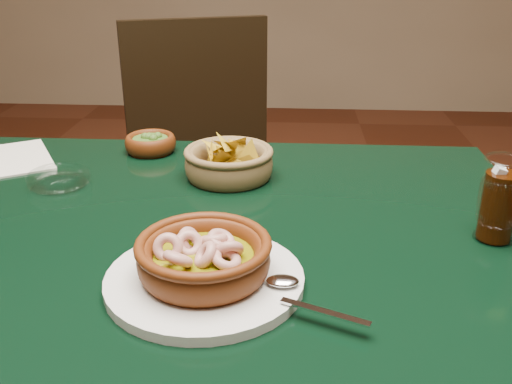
# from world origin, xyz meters

# --- Properties ---
(dining_table) EXTENTS (1.20, 0.80, 0.75)m
(dining_table) POSITION_xyz_m (0.00, 0.00, 0.65)
(dining_table) COLOR black
(dining_table) RESTS_ON ground
(dining_chair) EXTENTS (0.58, 0.58, 0.97)m
(dining_chair) POSITION_xyz_m (-0.04, 0.71, 0.53)
(dining_chair) COLOR black
(dining_chair) RESTS_ON ground
(shrimp_plate) EXTENTS (0.33, 0.26, 0.08)m
(shrimp_plate) POSITION_xyz_m (0.08, -0.19, 0.78)
(shrimp_plate) COLOR silver
(shrimp_plate) RESTS_ON dining_table
(chip_basket) EXTENTS (0.20, 0.20, 0.11)m
(chip_basket) POSITION_xyz_m (0.07, 0.19, 0.78)
(chip_basket) COLOR olive
(chip_basket) RESTS_ON dining_table
(guacamole_ramekin) EXTENTS (0.13, 0.13, 0.04)m
(guacamole_ramekin) POSITION_xyz_m (-0.11, 0.32, 0.77)
(guacamole_ramekin) COLOR #4C1F09
(guacamole_ramekin) RESTS_ON dining_table
(cola_drink) EXTENTS (0.13, 0.13, 0.15)m
(cola_drink) POSITION_xyz_m (0.50, -0.04, 0.81)
(cola_drink) COLOR white
(cola_drink) RESTS_ON dining_table
(glass_ashtray) EXTENTS (0.12, 0.12, 0.03)m
(glass_ashtray) POSITION_xyz_m (-0.23, 0.13, 0.76)
(glass_ashtray) COLOR white
(glass_ashtray) RESTS_ON dining_table
(paper_menu) EXTENTS (0.24, 0.26, 0.00)m
(paper_menu) POSITION_xyz_m (-0.39, 0.25, 0.75)
(paper_menu) COLOR beige
(paper_menu) RESTS_ON dining_table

